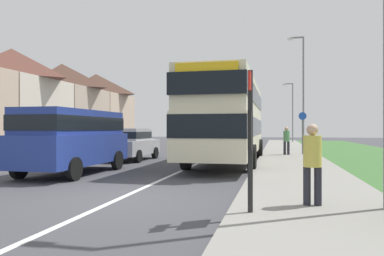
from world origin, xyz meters
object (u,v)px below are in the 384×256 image
object	(u,v)px
parked_van_blue	(73,136)
street_lamp_mid	(302,86)
pedestrian_at_stop	(312,160)
cycle_route_sign	(303,131)
pedestrian_walking_away	(287,139)
bus_stop_sign	(250,131)
double_decker_bus	(229,116)
parked_car_silver	(130,143)
street_lamp_far	(292,108)

from	to	relation	value
parked_van_blue	street_lamp_mid	xyz separation A→B (m)	(8.72, 15.60, 3.30)
pedestrian_at_stop	cycle_route_sign	bearing A→B (deg)	86.80
pedestrian_walking_away	bus_stop_sign	size ratio (longest dim) A/B	0.64
bus_stop_sign	cycle_route_sign	distance (m)	15.56
pedestrian_walking_away	bus_stop_sign	distance (m)	14.79
double_decker_bus	parked_van_blue	distance (m)	7.12
pedestrian_at_stop	cycle_route_sign	size ratio (longest dim) A/B	0.66
double_decker_bus	pedestrian_at_stop	bearing A→B (deg)	-73.56
parked_van_blue	pedestrian_at_stop	world-z (taller)	parked_van_blue
parked_van_blue	cycle_route_sign	bearing A→B (deg)	50.93
parked_car_silver	pedestrian_at_stop	xyz separation A→B (m)	(7.75, -9.82, 0.10)
parked_car_silver	street_lamp_far	size ratio (longest dim) A/B	0.59
parked_car_silver	street_lamp_far	world-z (taller)	street_lamp_far
parked_van_blue	pedestrian_at_stop	xyz separation A→B (m)	(7.58, -4.25, -0.34)
parked_van_blue	pedestrian_at_stop	bearing A→B (deg)	-29.25
bus_stop_sign	cycle_route_sign	size ratio (longest dim) A/B	1.03
double_decker_bus	parked_car_silver	bearing A→B (deg)	175.66
parked_car_silver	cycle_route_sign	distance (m)	9.82
bus_stop_sign	cycle_route_sign	xyz separation A→B (m)	(1.93, 15.44, -0.11)
double_decker_bus	cycle_route_sign	world-z (taller)	double_decker_bus
double_decker_bus	street_lamp_mid	world-z (taller)	street_lamp_mid
pedestrian_walking_away	bus_stop_sign	bearing A→B (deg)	-93.96
parked_van_blue	pedestrian_at_stop	size ratio (longest dim) A/B	3.00
street_lamp_mid	street_lamp_far	size ratio (longest dim) A/B	1.23
double_decker_bus	street_lamp_mid	size ratio (longest dim) A/B	1.39
bus_stop_sign	parked_van_blue	bearing A→B (deg)	141.77
pedestrian_at_stop	pedestrian_walking_away	distance (m)	13.89
parked_car_silver	pedestrian_walking_away	distance (m)	8.67
cycle_route_sign	street_lamp_far	xyz separation A→B (m)	(0.22, 20.39, 2.42)
pedestrian_at_stop	bus_stop_sign	distance (m)	1.51
bus_stop_sign	parked_car_silver	bearing A→B (deg)	121.86
pedestrian_at_stop	parked_car_silver	bearing A→B (deg)	128.26
parked_van_blue	street_lamp_far	bearing A→B (deg)	74.34
parked_van_blue	parked_car_silver	xyz separation A→B (m)	(-0.16, 5.58, -0.44)
double_decker_bus	street_lamp_mid	xyz separation A→B (m)	(3.92, 10.40, 2.47)
parked_car_silver	street_lamp_mid	bearing A→B (deg)	48.45
parked_van_blue	street_lamp_far	world-z (taller)	street_lamp_far
double_decker_bus	pedestrian_walking_away	xyz separation A→B (m)	(2.69, 4.45, -1.17)
bus_stop_sign	street_lamp_far	size ratio (longest dim) A/B	0.39
cycle_route_sign	pedestrian_walking_away	bearing A→B (deg)	-142.49
double_decker_bus	bus_stop_sign	size ratio (longest dim) A/B	4.34
pedestrian_walking_away	cycle_route_sign	xyz separation A→B (m)	(0.91, 0.70, 0.45)
street_lamp_mid	parked_car_silver	bearing A→B (deg)	-131.55
pedestrian_at_stop	street_lamp_mid	xyz separation A→B (m)	(1.13, 19.84, 3.64)
cycle_route_sign	street_lamp_mid	xyz separation A→B (m)	(0.32, 5.25, 3.19)
parked_van_blue	parked_car_silver	bearing A→B (deg)	91.69
cycle_route_sign	parked_car_silver	bearing A→B (deg)	-150.89
parked_car_silver	pedestrian_at_stop	size ratio (longest dim) A/B	2.36
parked_car_silver	pedestrian_at_stop	bearing A→B (deg)	-51.74
pedestrian_at_stop	street_lamp_mid	distance (m)	20.21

